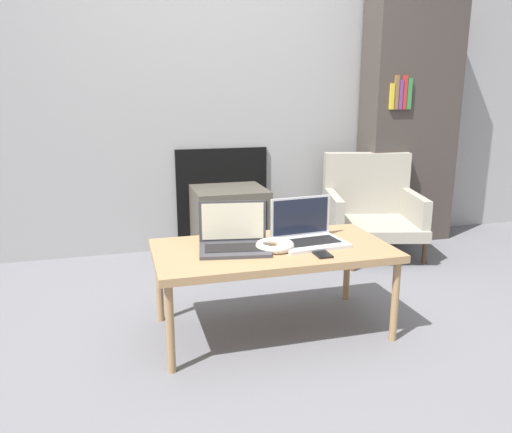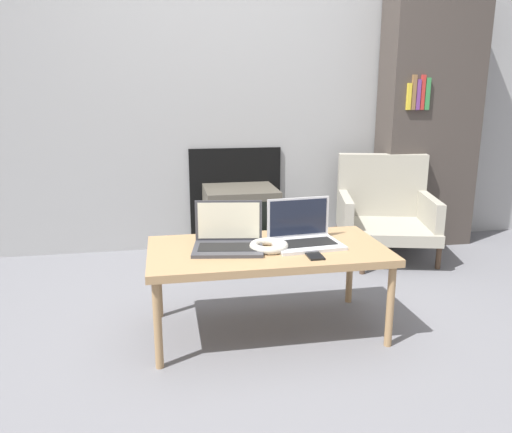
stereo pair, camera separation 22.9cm
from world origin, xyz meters
The scene contains 10 objects.
ground_plane centered at (0.00, 0.00, 0.00)m, with size 14.00×14.00×0.00m, color slate.
wall_back centered at (0.00, 1.69, 1.29)m, with size 7.00×0.08×2.60m.
table centered at (0.00, 0.20, 0.40)m, with size 1.14×0.60×0.44m.
laptop_left centered at (-0.19, 0.22, 0.48)m, with size 0.36×0.29×0.22m.
laptop_right centered at (0.19, 0.22, 0.48)m, with size 0.35×0.28×0.22m.
headphones centered at (0.00, 0.16, 0.46)m, with size 0.19×0.19×0.04m.
phone centered at (0.18, 0.03, 0.44)m, with size 0.07×0.13×0.01m.
tv centered at (0.05, 1.41, 0.25)m, with size 0.51×0.48×0.50m.
armchair centered at (1.08, 1.23, 0.35)m, with size 0.78×0.77×0.72m.
bookshelf centered at (1.52, 1.49, 0.95)m, with size 0.72×0.32×1.90m.
Camera 2 is at (-0.47, -2.06, 1.17)m, focal length 35.00 mm.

